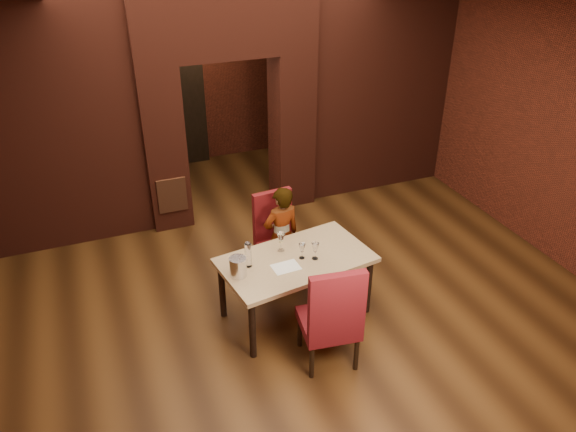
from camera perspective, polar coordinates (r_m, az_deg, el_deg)
name	(u,v)px	position (r m, az deg, el deg)	size (l,w,h in m)	color
floor	(280,281)	(7.01, -0.78, -6.61)	(8.00, 8.00, 0.00)	#4B2C12
ceiling	(278,11)	(5.72, -1.01, 20.11)	(7.00, 8.00, 0.04)	silver
wall_back	(195,71)	(9.83, -9.46, 14.35)	(7.00, 0.04, 3.20)	maroon
wall_right	(531,122)	(8.03, 23.47, 8.74)	(0.04, 8.00, 3.20)	maroon
pillar_left	(163,147)	(7.94, -12.54, 6.82)	(0.55, 0.55, 2.30)	maroon
pillar_right	(292,129)	(8.40, 0.37, 8.84)	(0.55, 0.55, 2.30)	maroon
lintel	(224,21)	(7.67, -6.57, 19.05)	(2.45, 0.55, 0.90)	maroon
wing_wall_left	(47,130)	(7.73, -23.31, 8.00)	(2.27, 0.35, 3.20)	maroon
wing_wall_right	(378,89)	(8.85, 9.11, 12.66)	(2.27, 0.35, 3.20)	maroon
vent_panel	(172,195)	(7.93, -11.68, 2.07)	(0.40, 0.03, 0.50)	#984E2C
rear_door	(175,106)	(9.86, -11.40, 10.87)	(0.90, 0.08, 2.10)	black
rear_door_frame	(176,107)	(9.82, -11.36, 10.80)	(1.02, 0.04, 2.22)	black
dining_table	(296,286)	(6.29, 0.78, -7.17)	(1.62, 0.91, 0.76)	tan
chair_far	(280,238)	(6.81, -0.84, -2.29)	(0.50, 0.50, 1.09)	maroon
chair_near	(329,311)	(5.62, 4.17, -9.62)	(0.55, 0.55, 1.21)	maroon
person_seated	(281,236)	(6.67, -0.68, -2.03)	(0.47, 0.31, 1.28)	white
wine_glass_a	(281,242)	(6.14, -0.72, -2.66)	(0.09, 0.09, 0.22)	white
wine_glass_b	(302,251)	(6.03, 1.42, -3.58)	(0.07, 0.07, 0.18)	silver
wine_glass_c	(315,251)	(6.02, 2.78, -3.56)	(0.08, 0.08, 0.20)	white
tasting_sheet	(286,267)	(5.93, -0.21, -5.21)	(0.29, 0.21, 0.00)	white
wine_bucket	(238,267)	(5.77, -5.10, -5.19)	(0.18, 0.18, 0.22)	silver
water_bottle	(248,254)	(5.88, -4.07, -3.90)	(0.07, 0.07, 0.30)	white
potted_plant	(331,244)	(7.35, 4.38, -2.86)	(0.37, 0.32, 0.41)	#2B6E23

